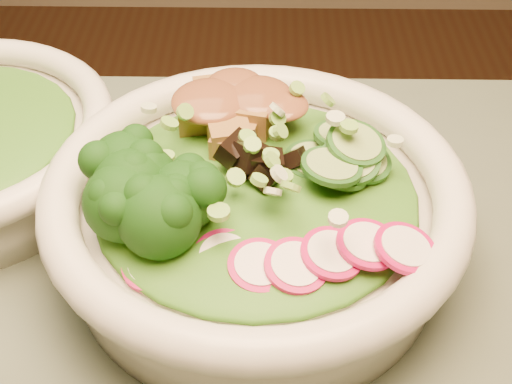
# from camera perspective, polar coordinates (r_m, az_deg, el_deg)

# --- Properties ---
(salad_bowl) EXTENTS (0.31, 0.31, 0.08)m
(salad_bowl) POSITION_cam_1_polar(r_m,az_deg,el_deg) (0.52, 0.00, -1.76)
(salad_bowl) COLOR silver
(salad_bowl) RESTS_ON dining_table
(lettuce_bed) EXTENTS (0.23, 0.23, 0.03)m
(lettuce_bed) POSITION_cam_1_polar(r_m,az_deg,el_deg) (0.51, 0.00, 0.08)
(lettuce_bed) COLOR #205E13
(lettuce_bed) RESTS_ON salad_bowl
(broccoli_florets) EXTENTS (0.11, 0.10, 0.05)m
(broccoli_florets) POSITION_cam_1_polar(r_m,az_deg,el_deg) (0.48, -8.02, -0.07)
(broccoli_florets) COLOR black
(broccoli_florets) RESTS_ON salad_bowl
(radish_slices) EXTENTS (0.13, 0.07, 0.02)m
(radish_slices) POSITION_cam_1_polar(r_m,az_deg,el_deg) (0.45, 3.21, -5.43)
(radish_slices) COLOR #B70E4F
(radish_slices) RESTS_ON salad_bowl
(cucumber_slices) EXTENTS (0.09, 0.09, 0.04)m
(cucumber_slices) POSITION_cam_1_polar(r_m,az_deg,el_deg) (0.52, 7.92, 2.77)
(cucumber_slices) COLOR #97BC68
(cucumber_slices) RESTS_ON salad_bowl
(mushroom_heap) EXTENTS (0.09, 0.09, 0.05)m
(mushroom_heap) POSITION_cam_1_polar(r_m,az_deg,el_deg) (0.50, -0.46, 2.50)
(mushroom_heap) COLOR black
(mushroom_heap) RESTS_ON salad_bowl
(tofu_cubes) EXTENTS (0.11, 0.09, 0.04)m
(tofu_cubes) POSITION_cam_1_polar(r_m,az_deg,el_deg) (0.55, -2.00, 6.01)
(tofu_cubes) COLOR olive
(tofu_cubes) RESTS_ON salad_bowl
(peanut_sauce) EXTENTS (0.08, 0.06, 0.02)m
(peanut_sauce) POSITION_cam_1_polar(r_m,az_deg,el_deg) (0.54, -2.04, 7.27)
(peanut_sauce) COLOR brown
(peanut_sauce) RESTS_ON tofu_cubes
(scallion_garnish) EXTENTS (0.22, 0.22, 0.03)m
(scallion_garnish) POSITION_cam_1_polar(r_m,az_deg,el_deg) (0.49, 0.00, 2.54)
(scallion_garnish) COLOR #78B43F
(scallion_garnish) RESTS_ON salad_bowl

